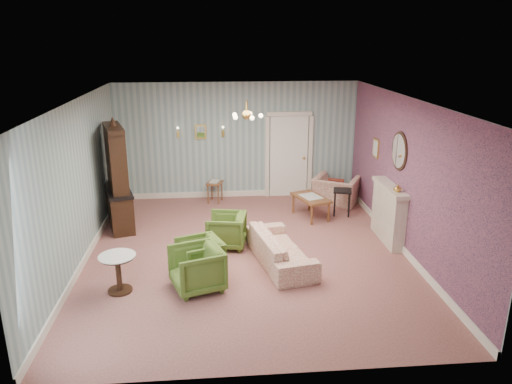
{
  "coord_description": "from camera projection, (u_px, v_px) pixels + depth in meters",
  "views": [
    {
      "loc": [
        -0.58,
        -8.49,
        3.98
      ],
      "look_at": [
        0.2,
        0.4,
        1.1
      ],
      "focal_mm": 34.28,
      "sensor_mm": 36.0,
      "label": 1
    }
  ],
  "objects": [
    {
      "name": "sconce_left",
      "position": [
        178.0,
        132.0,
        11.94
      ],
      "size": [
        0.16,
        0.12,
        0.3
      ],
      "primitive_type": null,
      "color": "gold",
      "rests_on": "wall_back"
    },
    {
      "name": "gilt_mirror_back",
      "position": [
        201.0,
        132.0,
        12.0
      ],
      "size": [
        0.28,
        0.06,
        0.36
      ],
      "primitive_type": null,
      "color": "gold",
      "rests_on": "wall_back"
    },
    {
      "name": "side_table_black",
      "position": [
        342.0,
        202.0,
        11.23
      ],
      "size": [
        0.5,
        0.5,
        0.61
      ],
      "primitive_type": null,
      "rotation": [
        0.0,
        0.0,
        -0.26
      ],
      "color": "black",
      "rests_on": "floor"
    },
    {
      "name": "burgundy_cushion",
      "position": [
        336.0,
        186.0,
        11.82
      ],
      "size": [
        0.41,
        0.28,
        0.39
      ],
      "primitive_type": "cube",
      "rotation": [
        0.17,
        0.0,
        -0.35
      ],
      "color": "maroon",
      "rests_on": "wingback_chair"
    },
    {
      "name": "oval_mirror",
      "position": [
        399.0,
        151.0,
        9.38
      ],
      "size": [
        0.04,
        0.76,
        0.84
      ],
      "primitive_type": null,
      "color": "white",
      "rests_on": "wall_right"
    },
    {
      "name": "pedestal_table",
      "position": [
        119.0,
        273.0,
        7.85
      ],
      "size": [
        0.66,
        0.66,
        0.64
      ],
      "primitive_type": null,
      "rotation": [
        0.0,
        0.0,
        0.13
      ],
      "color": "black",
      "rests_on": "floor"
    },
    {
      "name": "door",
      "position": [
        289.0,
        155.0,
        12.38
      ],
      "size": [
        1.12,
        0.12,
        2.16
      ],
      "primitive_type": null,
      "color": "white",
      "rests_on": "floor"
    },
    {
      "name": "floor",
      "position": [
        247.0,
        253.0,
        9.32
      ],
      "size": [
        7.0,
        7.0,
        0.0
      ],
      "primitive_type": "plane",
      "color": "#996259",
      "rests_on": "ground"
    },
    {
      "name": "olive_chair_b",
      "position": [
        200.0,
        256.0,
        8.4
      ],
      "size": [
        0.87,
        0.89,
        0.72
      ],
      "primitive_type": "imported",
      "rotation": [
        0.0,
        0.0,
        -1.2
      ],
      "color": "#4D6F26",
      "rests_on": "floor"
    },
    {
      "name": "olive_chair_c",
      "position": [
        226.0,
        229.0,
        9.54
      ],
      "size": [
        0.78,
        0.82,
        0.74
      ],
      "primitive_type": "imported",
      "rotation": [
        0.0,
        0.0,
        -1.75
      ],
      "color": "#4D6F26",
      "rests_on": "floor"
    },
    {
      "name": "wingback_chair",
      "position": [
        336.0,
        186.0,
        11.97
      ],
      "size": [
        1.23,
        1.09,
        0.9
      ],
      "primitive_type": "imported",
      "rotation": [
        0.0,
        0.0,
        2.62
      ],
      "color": "#AC4F45",
      "rests_on": "floor"
    },
    {
      "name": "chandelier",
      "position": [
        247.0,
        116.0,
        8.51
      ],
      "size": [
        0.56,
        0.56,
        0.36
      ],
      "primitive_type": null,
      "color": "gold",
      "rests_on": "ceiling"
    },
    {
      "name": "fireplace",
      "position": [
        388.0,
        213.0,
        9.76
      ],
      "size": [
        0.3,
        1.4,
        1.16
      ],
      "primitive_type": null,
      "color": "beige",
      "rests_on": "floor"
    },
    {
      "name": "olive_chair_a",
      "position": [
        197.0,
        267.0,
        7.91
      ],
      "size": [
        0.94,
        0.97,
        0.8
      ],
      "primitive_type": "imported",
      "rotation": [
        0.0,
        0.0,
        -1.24
      ],
      "color": "#4D6F26",
      "rests_on": "floor"
    },
    {
      "name": "sofa_chintz",
      "position": [
        281.0,
        243.0,
        8.83
      ],
      "size": [
        0.95,
        2.03,
        0.76
      ],
      "primitive_type": "imported",
      "rotation": [
        0.0,
        0.0,
        1.77
      ],
      "color": "#AC4F45",
      "rests_on": "floor"
    },
    {
      "name": "coffee_table",
      "position": [
        311.0,
        207.0,
        11.09
      ],
      "size": [
        0.85,
        1.11,
        0.5
      ],
      "primitive_type": null,
      "rotation": [
        0.0,
        0.0,
        0.35
      ],
      "color": "brown",
      "rests_on": "floor"
    },
    {
      "name": "wall_front",
      "position": [
        268.0,
        268.0,
        5.56
      ],
      "size": [
        6.0,
        0.0,
        6.0
      ],
      "primitive_type": "plane",
      "rotation": [
        -1.57,
        0.0,
        0.0
      ],
      "color": "gray",
      "rests_on": "ground"
    },
    {
      "name": "sconce_right",
      "position": [
        223.0,
        132.0,
        12.03
      ],
      "size": [
        0.16,
        0.12,
        0.3
      ],
      "primitive_type": null,
      "color": "gold",
      "rests_on": "wall_back"
    },
    {
      "name": "nesting_table",
      "position": [
        215.0,
        191.0,
        12.12
      ],
      "size": [
        0.44,
        0.51,
        0.56
      ],
      "primitive_type": null,
      "rotation": [
        0.0,
        0.0,
        -0.29
      ],
      "color": "brown",
      "rests_on": "floor"
    },
    {
      "name": "wall_left",
      "position": [
        78.0,
        185.0,
        8.62
      ],
      "size": [
        0.0,
        7.0,
        7.0
      ],
      "primitive_type": "plane",
      "rotation": [
        1.57,
        0.0,
        1.57
      ],
      "color": "gray",
      "rests_on": "ground"
    },
    {
      "name": "wall_right_floral",
      "position": [
        406.0,
        177.0,
        9.12
      ],
      "size": [
        0.0,
        7.0,
        7.0
      ],
      "primitive_type": "plane",
      "rotation": [
        1.57,
        0.0,
        -1.57
      ],
      "color": "#C2616F",
      "rests_on": "ground"
    },
    {
      "name": "ceiling",
      "position": [
        246.0,
        100.0,
        8.43
      ],
      "size": [
        7.0,
        7.0,
        0.0
      ],
      "primitive_type": "plane",
      "rotation": [
        3.14,
        0.0,
        0.0
      ],
      "color": "white",
      "rests_on": "ground"
    },
    {
      "name": "wall_right",
      "position": [
        407.0,
        177.0,
        9.12
      ],
      "size": [
        0.0,
        7.0,
        7.0
      ],
      "primitive_type": "plane",
      "rotation": [
        1.57,
        0.0,
        -1.57
      ],
      "color": "gray",
      "rests_on": "ground"
    },
    {
      "name": "dresser",
      "position": [
        117.0,
        174.0,
        10.31
      ],
      "size": [
        0.86,
        1.48,
        2.34
      ],
      "primitive_type": null,
      "rotation": [
        0.0,
        0.0,
        0.29
      ],
      "color": "black",
      "rests_on": "floor"
    },
    {
      "name": "mantel_vase",
      "position": [
        398.0,
        188.0,
        9.18
      ],
      "size": [
        0.15,
        0.15,
        0.15
      ],
      "primitive_type": "imported",
      "color": "gold",
      "rests_on": "fireplace"
    },
    {
      "name": "framed_print",
      "position": [
        376.0,
        148.0,
        10.73
      ],
      "size": [
        0.04,
        0.34,
        0.42
      ],
      "primitive_type": null,
      "color": "gold",
      "rests_on": "wall_right"
    },
    {
      "name": "wall_back",
      "position": [
        237.0,
        141.0,
        12.19
      ],
      "size": [
        6.0,
        0.0,
        6.0
      ],
      "primitive_type": "plane",
      "rotation": [
        1.57,
        0.0,
        0.0
      ],
      "color": "gray",
      "rests_on": "ground"
    }
  ]
}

